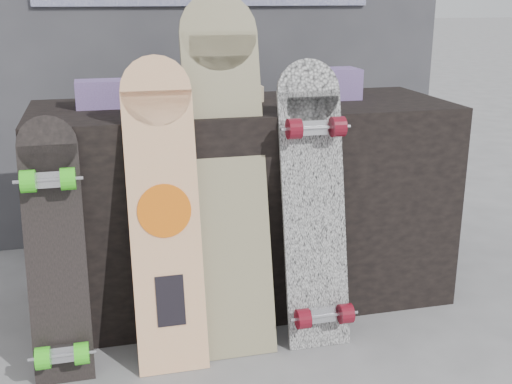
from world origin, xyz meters
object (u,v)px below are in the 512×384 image
object	(u,v)px
longboard_celtic	(227,164)
longboard_cascadia	(315,202)
longboard_geisha	(164,206)
skateboard_dark	(55,250)
vendor_table	(244,203)

from	to	relation	value
longboard_celtic	longboard_cascadia	xyz separation A→B (m)	(0.29, -0.08, -0.13)
longboard_geisha	skateboard_dark	world-z (taller)	longboard_geisha
skateboard_dark	longboard_cascadia	bearing A→B (deg)	1.97
longboard_celtic	skateboard_dark	world-z (taller)	longboard_celtic
longboard_celtic	longboard_cascadia	world-z (taller)	longboard_celtic
longboard_celtic	longboard_cascadia	distance (m)	0.33
vendor_table	longboard_geisha	distance (m)	0.54
longboard_geisha	skateboard_dark	distance (m)	0.37
longboard_cascadia	skateboard_dark	xyz separation A→B (m)	(-0.87, -0.03, -0.08)
vendor_table	longboard_cascadia	size ratio (longest dim) A/B	1.61
vendor_table	longboard_celtic	world-z (taller)	longboard_celtic
vendor_table	longboard_geisha	xyz separation A→B (m)	(-0.36, -0.38, 0.14)
vendor_table	longboard_cascadia	world-z (taller)	longboard_cascadia
vendor_table	longboard_celtic	xyz separation A→B (m)	(-0.13, -0.30, 0.25)
longboard_cascadia	skateboard_dark	world-z (taller)	longboard_cascadia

